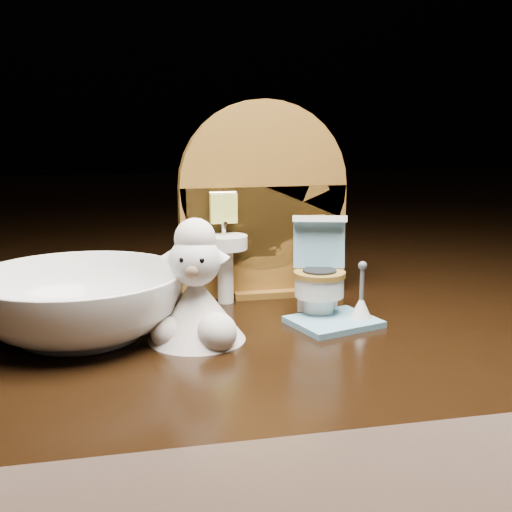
# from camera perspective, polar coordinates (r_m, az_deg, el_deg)

# --- Properties ---
(backdrop_panel) EXTENTS (0.13, 0.05, 0.15)m
(backdrop_panel) POSITION_cam_1_polar(r_m,az_deg,el_deg) (0.50, 0.56, 3.98)
(backdrop_panel) COLOR brown
(backdrop_panel) RESTS_ON ground
(toy_toilet) EXTENTS (0.04, 0.05, 0.07)m
(toy_toilet) POSITION_cam_1_polar(r_m,az_deg,el_deg) (0.45, 5.59, -2.03)
(toy_toilet) COLOR white
(toy_toilet) RESTS_ON ground
(bath_mat) EXTENTS (0.07, 0.06, 0.00)m
(bath_mat) POSITION_cam_1_polar(r_m,az_deg,el_deg) (0.44, 6.91, -5.83)
(bath_mat) COLOR #6598B2
(bath_mat) RESTS_ON ground
(toilet_brush) EXTENTS (0.02, 0.02, 0.04)m
(toilet_brush) POSITION_cam_1_polar(r_m,az_deg,el_deg) (0.44, 9.32, -4.55)
(toilet_brush) COLOR white
(toilet_brush) RESTS_ON ground
(plush_lamb) EXTENTS (0.06, 0.06, 0.08)m
(plush_lamb) POSITION_cam_1_polar(r_m,az_deg,el_deg) (0.40, -5.33, -3.76)
(plush_lamb) COLOR silver
(plush_lamb) RESTS_ON ground
(ceramic_bowl) EXTENTS (0.14, 0.14, 0.04)m
(ceramic_bowl) POSITION_cam_1_polar(r_m,az_deg,el_deg) (0.42, -15.40, -4.15)
(ceramic_bowl) COLOR white
(ceramic_bowl) RESTS_ON ground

